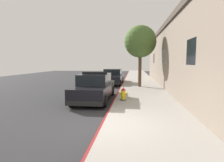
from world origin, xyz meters
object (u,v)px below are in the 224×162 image
Objects in this scene: parked_car_silver_ahead at (113,77)px; fire_hydrant at (123,94)px; police_cruiser at (95,88)px; street_tree at (140,42)px.

parked_car_silver_ahead is 6.37× the size of fire_hydrant.
street_tree reaches higher than police_cruiser.
street_tree reaches higher than parked_car_silver_ahead.
street_tree is (2.63, -2.88, 3.21)m from parked_car_silver_ahead.
police_cruiser is 1.00× the size of parked_car_silver_ahead.
street_tree is at bearing 61.97° from police_cruiser.
fire_hydrant is at bearing -100.25° from street_tree.
parked_car_silver_ahead is 9.00m from fire_hydrant.
police_cruiser reaches higher than fire_hydrant.
parked_car_silver_ahead is at bearing 88.61° from police_cruiser.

